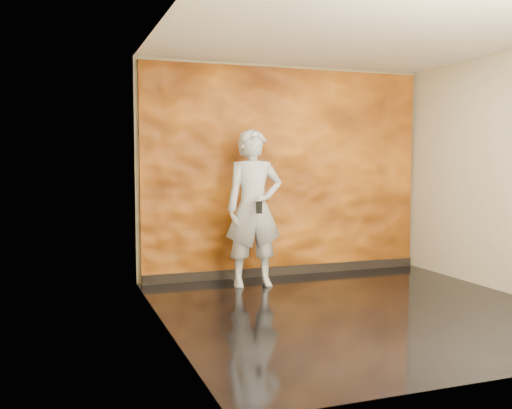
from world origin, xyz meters
name	(u,v)px	position (x,y,z in m)	size (l,w,h in m)	color
room	(361,174)	(0.00, 0.00, 1.40)	(4.02, 4.02, 2.81)	black
feature_wall	(286,172)	(0.00, 1.96, 1.38)	(3.90, 0.06, 2.75)	orange
baseboard	(287,270)	(0.00, 1.92, 0.06)	(3.90, 0.04, 0.12)	black
man	(254,208)	(-0.65, 1.43, 0.96)	(0.70, 0.46, 1.91)	#A3A9B2
phone	(259,207)	(-0.68, 1.15, 0.99)	(0.08, 0.02, 0.15)	black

